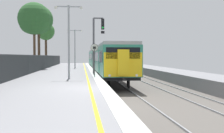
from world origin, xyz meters
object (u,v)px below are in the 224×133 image
object	(u,v)px
platform_lamp_mid	(69,35)
background_tree_left	(38,21)
speed_limit_sign	(94,56)
background_tree_right	(33,20)
platform_lamp_far	(75,45)
background_tree_centre	(46,32)
commuter_train_at_platform	(103,59)
signal_gantry	(96,39)

from	to	relation	value
platform_lamp_mid	background_tree_left	world-z (taller)	background_tree_left
speed_limit_sign	background_tree_right	bearing A→B (deg)	115.25
platform_lamp_far	background_tree_left	world-z (taller)	background_tree_left
platform_lamp_mid	background_tree_left	xyz separation A→B (m)	(-5.65, 24.84, 3.92)
speed_limit_sign	background_tree_left	size ratio (longest dim) A/B	0.28
background_tree_centre	background_tree_right	bearing A→B (deg)	-89.18
commuter_train_at_platform	signal_gantry	world-z (taller)	signal_gantry
speed_limit_sign	background_tree_centre	size ratio (longest dim) A/B	0.34
platform_lamp_far	background_tree_right	xyz separation A→B (m)	(-5.24, -1.48, 3.20)
platform_lamp_far	background_tree_centre	bearing A→B (deg)	111.22
commuter_train_at_platform	background_tree_right	xyz separation A→B (m)	(-9.02, -1.94, 5.02)
commuter_train_at_platform	background_tree_centre	size ratio (longest dim) A/B	5.43
commuter_train_at_platform	platform_lamp_far	size ratio (longest dim) A/B	8.02
platform_lamp_far	background_tree_centre	world-z (taller)	background_tree_centre
speed_limit_sign	platform_lamp_mid	xyz separation A→B (m)	(-1.93, -2.23, 1.47)
commuter_train_at_platform	platform_lamp_mid	world-z (taller)	platform_lamp_mid
platform_lamp_far	background_tree_left	distance (m)	9.09
platform_lamp_far	background_tree_centre	size ratio (longest dim) A/B	0.68
platform_lamp_mid	platform_lamp_far	size ratio (longest dim) A/B	1.01
background_tree_centre	signal_gantry	bearing A→B (deg)	-73.83
signal_gantry	background_tree_left	distance (m)	20.58
commuter_train_at_platform	platform_lamp_far	bearing A→B (deg)	-172.95
commuter_train_at_platform	platform_lamp_far	distance (m)	4.21
background_tree_right	platform_lamp_mid	bearing A→B (deg)	-73.26
commuter_train_at_platform	background_tree_centre	xyz separation A→B (m)	(-9.24, 13.62, 4.66)
platform_lamp_mid	background_tree_left	bearing A→B (deg)	102.82
signal_gantry	background_tree_centre	world-z (taller)	background_tree_centre
background_tree_right	speed_limit_sign	bearing A→B (deg)	-64.75
speed_limit_sign	platform_lamp_far	size ratio (longest dim) A/B	0.50
background_tree_right	signal_gantry	bearing A→B (deg)	-56.06
signal_gantry	background_tree_right	size ratio (longest dim) A/B	0.61
signal_gantry	background_tree_right	world-z (taller)	background_tree_right
background_tree_left	speed_limit_sign	bearing A→B (deg)	-71.47
background_tree_right	background_tree_left	bearing A→B (deg)	93.16
background_tree_centre	background_tree_right	size ratio (longest dim) A/B	0.90
background_tree_centre	platform_lamp_far	bearing A→B (deg)	-68.78
background_tree_left	background_tree_centre	bearing A→B (deg)	88.70
commuter_train_at_platform	speed_limit_sign	size ratio (longest dim) A/B	16.07
platform_lamp_mid	background_tree_centre	world-z (taller)	background_tree_centre
speed_limit_sign	background_tree_centre	distance (m)	31.93
signal_gantry	platform_lamp_far	bearing A→B (deg)	100.25
background_tree_left	background_tree_right	size ratio (longest dim) A/B	1.10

